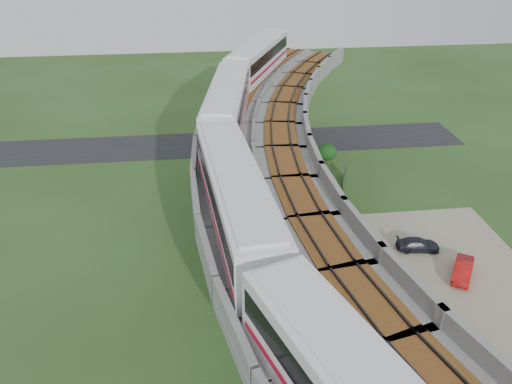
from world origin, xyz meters
The scene contains 15 objects.
ground centered at (0.00, 0.00, 0.00)m, with size 160.00×160.00×0.00m, color #2F491D.
dirt_lot centered at (14.00, -2.00, 0.02)m, with size 18.00×26.00×0.04m, color gray.
asphalt_road centered at (0.00, 30.00, 0.01)m, with size 60.00×8.00×0.03m, color #232326.
viaduct centered at (3.84, 0.00, 9.05)m, with size 19.58×73.98×11.40m.
metro_train centered at (0.36, 1.26, 12.31)m, with size 11.17×61.32×3.64m.
fence centered at (9.75, 0.00, 0.75)m, with size 3.87×38.73×1.50m.
tree_0 centered at (10.71, 22.09, 1.77)m, with size 2.27×2.27×2.74m.
tree_1 centered at (9.03, 15.67, 1.59)m, with size 2.14×2.14×2.51m.
tree_2 centered at (7.60, 12.02, 1.66)m, with size 1.95×1.95×2.50m.
tree_3 centered at (6.54, 4.50, 1.86)m, with size 2.55×2.55×2.95m.
tree_4 centered at (6.81, 0.66, 1.63)m, with size 2.41×2.41×2.65m.
tree_5 centered at (7.41, -8.45, 1.84)m, with size 1.91×1.91×2.66m.
car_white centered at (11.66, -4.80, 0.63)m, with size 1.40×3.49×1.19m, color silver.
car_red centered at (16.81, 0.66, 0.69)m, with size 1.37×3.94×1.30m, color #B81210.
car_dark centered at (14.69, 4.64, 0.58)m, with size 1.53×3.75×1.09m, color black.
Camera 1 is at (-3.60, -29.45, 25.91)m, focal length 35.00 mm.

